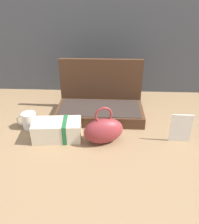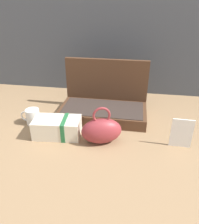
{
  "view_description": "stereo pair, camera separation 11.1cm",
  "coord_description": "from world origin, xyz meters",
  "px_view_note": "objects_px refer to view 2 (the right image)",
  "views": [
    {
      "loc": [
        0.04,
        -1.0,
        0.64
      ],
      "look_at": [
        -0.01,
        -0.02,
        0.12
      ],
      "focal_mm": 36.01,
      "sensor_mm": 36.0,
      "label": 1
    },
    {
      "loc": [
        0.15,
        -0.99,
        0.64
      ],
      "look_at": [
        -0.01,
        -0.02,
        0.12
      ],
      "focal_mm": 36.01,
      "sensor_mm": 36.0,
      "label": 2
    }
  ],
  "objects_px": {
    "teal_pouch_handbag": "(101,130)",
    "cream_toiletry_bag": "(58,127)",
    "info_card_left": "(182,133)",
    "coffee_mug": "(32,117)",
    "open_suitcase": "(104,103)"
  },
  "relations": [
    {
      "from": "coffee_mug",
      "to": "cream_toiletry_bag",
      "type": "bearing_deg",
      "value": -27.32
    },
    {
      "from": "cream_toiletry_bag",
      "to": "coffee_mug",
      "type": "relative_size",
      "value": 2.21
    },
    {
      "from": "teal_pouch_handbag",
      "to": "cream_toiletry_bag",
      "type": "height_order",
      "value": "teal_pouch_handbag"
    },
    {
      "from": "open_suitcase",
      "to": "teal_pouch_handbag",
      "type": "height_order",
      "value": "open_suitcase"
    },
    {
      "from": "teal_pouch_handbag",
      "to": "info_card_left",
      "type": "distance_m",
      "value": 0.37
    },
    {
      "from": "cream_toiletry_bag",
      "to": "teal_pouch_handbag",
      "type": "bearing_deg",
      "value": -5.96
    },
    {
      "from": "teal_pouch_handbag",
      "to": "coffee_mug",
      "type": "bearing_deg",
      "value": 164.04
    },
    {
      "from": "teal_pouch_handbag",
      "to": "cream_toiletry_bag",
      "type": "bearing_deg",
      "value": 174.04
    },
    {
      "from": "open_suitcase",
      "to": "cream_toiletry_bag",
      "type": "relative_size",
      "value": 2.03
    },
    {
      "from": "open_suitcase",
      "to": "coffee_mug",
      "type": "relative_size",
      "value": 4.49
    },
    {
      "from": "open_suitcase",
      "to": "info_card_left",
      "type": "relative_size",
      "value": 3.37
    },
    {
      "from": "open_suitcase",
      "to": "cream_toiletry_bag",
      "type": "xyz_separation_m",
      "value": [
        -0.19,
        -0.26,
        -0.02
      ]
    },
    {
      "from": "info_card_left",
      "to": "cream_toiletry_bag",
      "type": "bearing_deg",
      "value": -178.2
    },
    {
      "from": "teal_pouch_handbag",
      "to": "coffee_mug",
      "type": "xyz_separation_m",
      "value": [
        -0.4,
        0.11,
        -0.02
      ]
    },
    {
      "from": "open_suitcase",
      "to": "cream_toiletry_bag",
      "type": "distance_m",
      "value": 0.33
    }
  ]
}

